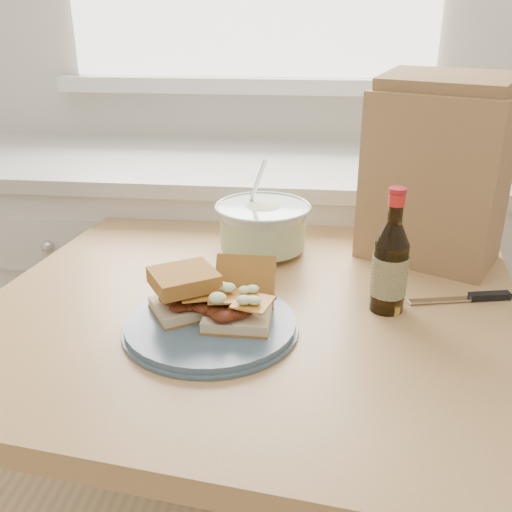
# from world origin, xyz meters

# --- Properties ---
(wall_back) EXTENTS (4.00, 0.02, 2.70)m
(wall_back) POSITION_xyz_m (0.00, 2.00, 1.35)
(wall_back) COLOR silver
(wall_back) RESTS_ON ground
(cabinet_run) EXTENTS (2.50, 0.64, 0.94)m
(cabinet_run) POSITION_xyz_m (-0.00, 1.70, 0.47)
(cabinet_run) COLOR white
(cabinet_run) RESTS_ON ground
(dining_table) EXTENTS (1.13, 1.13, 0.84)m
(dining_table) POSITION_xyz_m (0.13, 1.01, 0.71)
(dining_table) COLOR tan
(dining_table) RESTS_ON ground
(plate) EXTENTS (0.30, 0.30, 0.02)m
(plate) POSITION_xyz_m (0.06, 0.85, 0.85)
(plate) COLOR #42596B
(plate) RESTS_ON dining_table
(sandwich_left) EXTENTS (0.14, 0.14, 0.08)m
(sandwich_left) POSITION_xyz_m (0.01, 0.87, 0.90)
(sandwich_left) COLOR beige
(sandwich_left) RESTS_ON plate
(sandwich_right) EXTENTS (0.11, 0.16, 0.10)m
(sandwich_right) POSITION_xyz_m (0.11, 0.87, 0.89)
(sandwich_right) COLOR beige
(sandwich_right) RESTS_ON plate
(coleslaw_bowl) EXTENTS (0.22, 0.22, 0.22)m
(coleslaw_bowl) POSITION_xyz_m (0.12, 1.21, 0.89)
(coleslaw_bowl) COLOR #B2C0BA
(coleslaw_bowl) RESTS_ON dining_table
(beer_bottle) EXTENTS (0.07, 0.07, 0.23)m
(beer_bottle) POSITION_xyz_m (0.38, 0.96, 0.93)
(beer_bottle) COLOR black
(beer_bottle) RESTS_ON dining_table
(knife) EXTENTS (0.20, 0.06, 0.01)m
(knife) POSITION_xyz_m (0.55, 1.01, 0.84)
(knife) COLOR silver
(knife) RESTS_ON dining_table
(paper_bag) EXTENTS (0.33, 0.29, 0.36)m
(paper_bag) POSITION_xyz_m (0.49, 1.22, 1.02)
(paper_bag) COLOR #977049
(paper_bag) RESTS_ON dining_table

